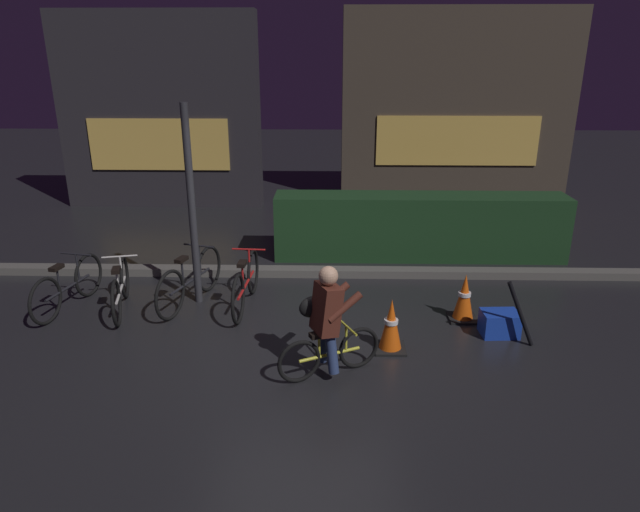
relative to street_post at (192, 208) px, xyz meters
The scene contains 15 objects.
ground_plane 2.35m from the street_post, 38.62° to the right, with size 40.00×40.00×0.00m, color black.
sidewalk_curb 2.22m from the street_post, 33.65° to the left, with size 12.00×0.24×0.12m, color #56544F.
hedge_row 3.90m from the street_post, 29.91° to the left, with size 4.80×0.70×1.07m, color #19381C.
storefront_left 5.67m from the street_post, 109.84° to the left, with size 4.32×0.54×4.12m.
storefront_right 7.62m from the street_post, 52.24° to the left, with size 5.19×0.54×4.22m.
street_post is the anchor object (origin of this frame).
parked_bike_leftmost 1.99m from the street_post, behind, with size 0.46×1.51×0.71m.
parked_bike_left_mid 1.44m from the street_post, 161.65° to the right, with size 0.48×1.47×0.69m.
parked_bike_center_left 1.00m from the street_post, 134.07° to the right, with size 0.57×1.60×0.77m.
parked_bike_center_right 1.23m from the street_post, 13.23° to the right, with size 0.46×1.62×0.75m.
traffic_cone_near 3.03m from the street_post, 27.13° to the right, with size 0.36×0.36×0.63m.
traffic_cone_far 3.73m from the street_post, ahead, with size 0.36×0.36×0.62m.
blue_crate 4.18m from the street_post, 12.98° to the right, with size 0.44×0.32×0.30m, color #193DB7.
cyclist 2.68m from the street_post, 45.78° to the right, with size 1.09×0.58×1.25m.
closed_umbrella 4.32m from the street_post, 15.84° to the right, with size 0.05×0.05×0.85m, color black.
Camera 1 is at (0.36, -5.94, 3.26)m, focal length 31.63 mm.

